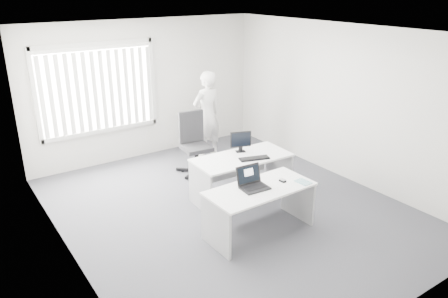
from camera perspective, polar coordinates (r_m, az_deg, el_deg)
ground at (r=7.17m, az=0.74°, el=-7.75°), size 6.00×6.00×0.00m
wall_back at (r=9.15m, az=-10.19°, el=7.67°), size 5.00×0.02×2.80m
wall_front at (r=4.68m, az=22.59°, el=-6.61°), size 5.00×0.02×2.80m
wall_left at (r=5.65m, az=-20.44°, el=-1.64°), size 0.02×6.00×2.80m
wall_right at (r=8.26m, az=15.20°, el=5.86°), size 0.02×6.00×2.80m
ceiling at (r=6.33m, az=0.86°, el=15.10°), size 5.00×6.00×0.02m
window at (r=8.73m, az=-16.15°, el=7.56°), size 2.32×0.06×1.76m
blinds at (r=8.68m, az=-16.00°, el=7.30°), size 2.20×0.10×1.50m
desk_near at (r=6.32m, az=4.68°, el=-6.69°), size 1.58×0.76×0.72m
desk_far at (r=7.31m, az=2.34°, el=-2.53°), size 1.67×0.84×0.75m
office_chair at (r=8.39m, az=-3.75°, el=-0.65°), size 0.75×0.75×1.18m
person at (r=8.99m, az=-2.26°, el=4.49°), size 0.71×0.51×1.81m
laptop at (r=6.13m, az=4.09°, el=-3.95°), size 0.41×0.37×0.30m
paper_sheet at (r=6.44m, az=7.88°, el=-4.28°), size 0.39×0.34×0.00m
mouse at (r=6.44m, az=7.67°, el=-4.09°), size 0.07×0.11×0.04m
booklet at (r=6.48m, az=10.30°, el=-4.25°), size 0.18×0.24×0.01m
keyboard at (r=7.14m, az=3.98°, el=-1.23°), size 0.52×0.30×0.02m
monitor at (r=7.38m, az=2.19°, el=0.95°), size 0.37×0.23×0.36m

